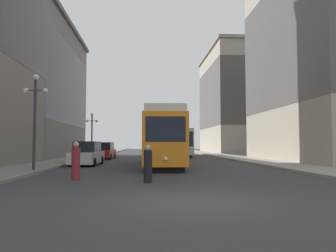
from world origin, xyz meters
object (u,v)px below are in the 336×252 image
at_px(transit_bus, 179,142).
at_px(parked_car_left_near, 87,154).
at_px(lamp_post_left_far, 92,128).
at_px(parked_car_left_mid, 105,151).
at_px(pedestrian_crossing_far, 148,165).
at_px(lamp_post_left_near, 35,107).
at_px(pedestrian_crossing_near, 148,162).
at_px(streetcar, 164,138).
at_px(pedestrian_on_sidewalk, 76,162).

distance_m(transit_bus, parked_car_left_near, 19.60).
bearing_deg(lamp_post_left_far, parked_car_left_mid, -56.05).
distance_m(pedestrian_crossing_far, lamp_post_left_near, 8.83).
distance_m(parked_car_left_mid, lamp_post_left_near, 16.91).
distance_m(pedestrian_crossing_near, pedestrian_crossing_far, 2.16).
bearing_deg(pedestrian_crossing_far, streetcar, 174.27).
bearing_deg(transit_bus, parked_car_left_near, -115.30).
distance_m(transit_bus, parked_car_left_mid, 11.31).
xyz_separation_m(transit_bus, lamp_post_left_far, (-10.77, -4.12, 1.60)).
relative_size(pedestrian_crossing_far, pedestrian_on_sidewalk, 0.91).
bearing_deg(streetcar, transit_bus, 83.33).
xyz_separation_m(parked_car_left_near, pedestrian_on_sidewalk, (1.30, -9.96, -0.04)).
relative_size(streetcar, transit_bus, 1.11).
distance_m(streetcar, parked_car_left_near, 6.04).
distance_m(streetcar, lamp_post_left_far, 15.89).
height_order(pedestrian_crossing_near, pedestrian_crossing_far, pedestrian_crossing_near).
bearing_deg(pedestrian_crossing_near, pedestrian_crossing_far, 96.69).
distance_m(transit_bus, lamp_post_left_near, 25.90).
bearing_deg(streetcar, lamp_post_left_near, -141.48).
relative_size(pedestrian_crossing_near, pedestrian_crossing_far, 1.02).
height_order(parked_car_left_near, parked_car_left_mid, same).
bearing_deg(pedestrian_on_sidewalk, lamp_post_left_near, 163.93).
distance_m(transit_bus, lamp_post_left_far, 11.64).
xyz_separation_m(pedestrian_crossing_near, pedestrian_on_sidewalk, (-3.28, -0.88, 0.06)).
xyz_separation_m(parked_car_left_mid, lamp_post_left_near, (-1.90, -16.55, 2.93)).
bearing_deg(lamp_post_left_far, pedestrian_on_sidewalk, -82.18).
bearing_deg(pedestrian_crossing_near, parked_car_left_mid, -69.87).
xyz_separation_m(pedestrian_crossing_near, lamp_post_left_near, (-6.48, 3.04, 3.03)).
distance_m(parked_car_left_near, lamp_post_left_far, 13.73).
bearing_deg(parked_car_left_near, streetcar, -0.93).
relative_size(parked_car_left_mid, pedestrian_crossing_far, 2.85).
distance_m(parked_car_left_mid, pedestrian_on_sidewalk, 20.51).
distance_m(pedestrian_on_sidewalk, lamp_post_left_far, 23.67).
bearing_deg(pedestrian_crossing_far, transit_bus, 172.72).
bearing_deg(pedestrian_on_sidewalk, transit_bus, 109.24).
bearing_deg(transit_bus, pedestrian_on_sidewalk, -103.79).
height_order(transit_bus, lamp_post_left_far, lamp_post_left_far).
xyz_separation_m(parked_car_left_mid, pedestrian_on_sidewalk, (1.30, -20.47, -0.04)).
xyz_separation_m(parked_car_left_mid, lamp_post_left_far, (-1.90, 2.82, 2.71)).
distance_m(pedestrian_crossing_near, pedestrian_on_sidewalk, 3.39).
distance_m(parked_car_left_near, parked_car_left_mid, 10.50).
bearing_deg(streetcar, parked_car_left_mid, 121.05).
relative_size(pedestrian_on_sidewalk, lamp_post_left_far, 0.34).
relative_size(transit_bus, pedestrian_on_sidewalk, 7.28).
bearing_deg(pedestrian_on_sidewalk, lamp_post_left_far, 132.50).
height_order(streetcar, parked_car_left_mid, streetcar).
bearing_deg(lamp_post_left_near, pedestrian_crossing_far, -38.77).
xyz_separation_m(streetcar, transit_bus, (2.98, 17.89, -0.15)).
relative_size(parked_car_left_mid, lamp_post_left_far, 0.87).
height_order(parked_car_left_mid, pedestrian_crossing_near, parked_car_left_mid).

